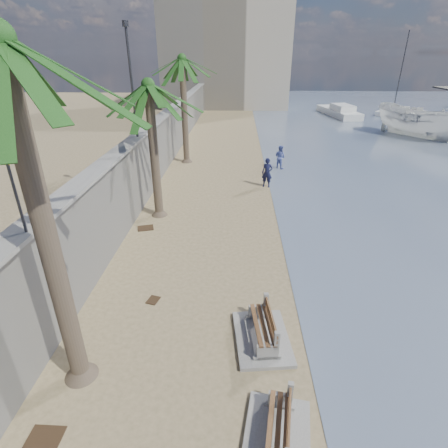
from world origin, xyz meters
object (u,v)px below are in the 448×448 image
object	(u,v)px
palm_mid	(148,86)
sailboat_west	(393,111)
bench_near	(278,430)
boat_cruiser	(422,120)
bench_far	(263,329)
yacht_far	(338,113)
palm_back	(182,60)
person_a	(267,171)
person_b	(280,156)

from	to	relation	value
palm_mid	sailboat_west	world-z (taller)	sailboat_west
bench_near	boat_cruiser	world-z (taller)	boat_cruiser
bench_far	boat_cruiser	xyz separation A→B (m)	(16.79, 27.49, 1.25)
bench_near	palm_mid	distance (m)	13.64
bench_near	yacht_far	xyz separation A→B (m)	(12.17, 43.48, -0.02)
palm_mid	boat_cruiser	size ratio (longest dim) A/B	1.73
sailboat_west	palm_back	bearing A→B (deg)	-135.42
palm_mid	person_a	xyz separation A→B (m)	(5.74, 4.44, -5.11)
palm_mid	sailboat_west	distance (m)	42.62
person_b	yacht_far	world-z (taller)	person_b
palm_back	person_a	size ratio (longest dim) A/B	3.92
bench_far	palm_back	world-z (taller)	palm_back
person_a	yacht_far	world-z (taller)	person_a
bench_near	palm_mid	size ratio (longest dim) A/B	0.31
boat_cruiser	person_b	bearing A→B (deg)	-179.89
bench_far	person_b	world-z (taller)	person_b
person_b	sailboat_west	size ratio (longest dim) A/B	0.18
person_b	boat_cruiser	bearing A→B (deg)	-101.10
palm_mid	yacht_far	xyz separation A→B (m)	(17.04, 32.12, -5.78)
palm_back	sailboat_west	world-z (taller)	sailboat_west
palm_mid	yacht_far	world-z (taller)	palm_mid
sailboat_west	palm_mid	bearing A→B (deg)	-126.15
boat_cruiser	bench_near	bearing A→B (deg)	-154.88
bench_near	palm_mid	xyz separation A→B (m)	(-4.87, 11.36, 5.76)
bench_far	yacht_far	distance (m)	42.38
palm_back	sailboat_west	size ratio (longest dim) A/B	0.80
bench_far	sailboat_west	xyz separation A→B (m)	(20.18, 42.52, -0.09)
boat_cruiser	palm_back	bearing A→B (deg)	167.55
palm_mid	palm_back	xyz separation A→B (m)	(0.09, 9.63, 0.87)
palm_back	sailboat_west	xyz separation A→B (m)	(24.82, 24.46, -6.69)
bench_near	yacht_far	distance (m)	45.15
bench_near	bench_far	size ratio (longest dim) A/B	0.95
palm_mid	palm_back	size ratio (longest dim) A/B	0.89
palm_mid	person_a	world-z (taller)	palm_mid
bench_near	person_b	bearing A→B (deg)	84.05
person_a	yacht_far	bearing A→B (deg)	82.94
boat_cruiser	sailboat_west	size ratio (longest dim) A/B	0.41
palm_mid	boat_cruiser	world-z (taller)	palm_mid
sailboat_west	boat_cruiser	bearing A→B (deg)	-102.71
person_b	boat_cruiser	size ratio (longest dim) A/B	0.44
palm_mid	yacht_far	size ratio (longest dim) A/B	0.78
yacht_far	palm_mid	bearing A→B (deg)	143.01
person_b	yacht_far	bearing A→B (deg)	-70.45
person_a	boat_cruiser	bearing A→B (deg)	57.97
bench_far	boat_cruiser	bearing A→B (deg)	58.59
palm_back	person_a	distance (m)	9.73
bench_far	sailboat_west	world-z (taller)	sailboat_west
bench_near	palm_back	distance (m)	22.53
person_a	boat_cruiser	world-z (taller)	boat_cruiser
yacht_far	bench_near	bearing A→B (deg)	155.32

